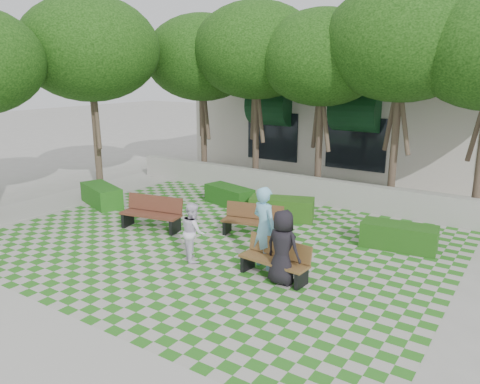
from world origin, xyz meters
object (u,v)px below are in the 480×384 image
Objects in this scene: bench_east at (275,260)px; bench_west at (152,214)px; hedge_midleft at (229,196)px; person_blue at (265,228)px; hedge_east at (399,236)px; person_white at (193,232)px; hedge_midright at (282,209)px; bench_mid at (253,221)px; hedge_west at (101,195)px; person_dark at (283,247)px.

bench_east is 4.78m from bench_west.
hedge_midleft is 0.94× the size of person_blue.
hedge_east is 1.30× the size of person_white.
bench_east is at bearing -63.13° from hedge_midright.
person_white is at bearing 37.28° from person_blue.
hedge_midright is at bearing -53.28° from person_white.
bench_east is 0.94× the size of bench_mid.
bench_mid reaches higher than hedge_midleft.
hedge_east is 3.80m from hedge_midright.
bench_mid reaches higher than hedge_east.
bench_mid reaches higher than bench_east.
person_blue is at bearing -10.83° from hedge_west.
person_dark is at bearing -44.42° from hedge_midleft.
hedge_midright is at bearing 18.95° from hedge_west.
person_blue reaches higher than bench_east.
person_white is (-0.25, -4.06, 0.38)m from hedge_midright.
hedge_midleft is at bearing 71.57° from bench_west.
person_white is (2.06, -4.48, 0.40)m from hedge_midleft.
hedge_midright is at bearing 121.56° from bench_east.
person_white reaches higher than hedge_west.
person_blue reaches higher than person_white.
bench_east is at bearing -133.93° from person_white.
bench_west is at bearing 10.95° from person_blue.
hedge_midleft is (-6.08, 0.91, -0.01)m from hedge_east.
bench_east is 0.85× the size of hedge_midright.
hedge_midright is at bearing -10.27° from hedge_midleft.
hedge_midright is at bearing 78.21° from bench_mid.
hedge_west is 1.35× the size of person_white.
hedge_east is 0.96× the size of hedge_west.
person_dark reaches higher than person_white.
bench_west is at bearing -159.44° from hedge_east.
hedge_west is at bearing 21.04° from person_white.
bench_mid is 0.90× the size of person_blue.
person_dark is (2.18, -2.24, 0.41)m from bench_mid.
person_white reaches higher than bench_west.
hedge_midright is 1.00× the size of hedge_west.
hedge_midleft is 1.11× the size of person_dark.
person_dark is (2.22, -4.02, 0.49)m from hedge_midright.
hedge_midright is 1.00× the size of person_blue.
person_white is at bearing -35.25° from bench_west.
hedge_east is at bearing -109.33° from person_blue.
person_dark is (8.23, -1.95, 0.49)m from hedge_west.
hedge_midright is at bearing -55.61° from person_dark.
person_white is (-0.29, -2.28, 0.30)m from bench_mid.
hedge_west is 1.00× the size of person_blue.
bench_east is at bearing -27.44° from person_dark.
hedge_midright is at bearing 172.58° from hedge_east.
person_blue is at bearing -18.47° from bench_west.
bench_east is 1.15× the size of person_white.
bench_east is 0.84m from person_blue.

